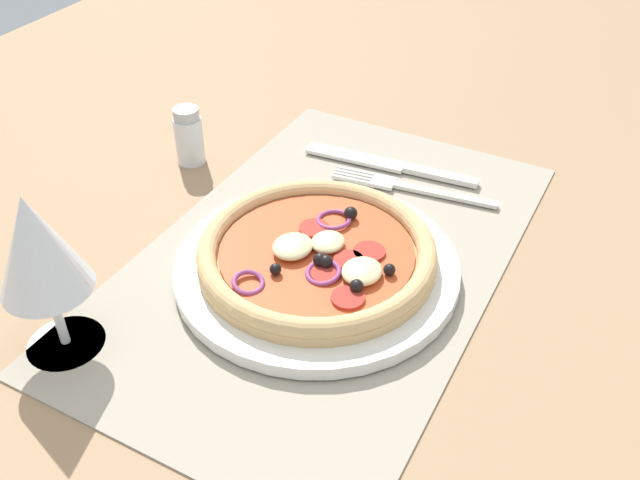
% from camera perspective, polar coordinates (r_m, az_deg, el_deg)
% --- Properties ---
extents(ground_plane, '(1.90, 1.40, 0.02)m').
position_cam_1_polar(ground_plane, '(0.69, 0.31, -2.18)').
color(ground_plane, '#9E7A56').
extents(placemat, '(0.51, 0.32, 0.00)m').
position_cam_1_polar(placemat, '(0.68, 0.31, -1.28)').
color(placemat, '#A39984').
rests_on(placemat, ground_plane).
extents(plate, '(0.26, 0.26, 0.01)m').
position_cam_1_polar(plate, '(0.65, -0.26, -2.16)').
color(plate, silver).
rests_on(plate, placemat).
extents(pizza, '(0.22, 0.22, 0.03)m').
position_cam_1_polar(pizza, '(0.64, -0.22, -1.02)').
color(pizza, tan).
rests_on(pizza, plate).
extents(fork, '(0.04, 0.18, 0.00)m').
position_cam_1_polar(fork, '(0.77, 6.75, 4.29)').
color(fork, silver).
rests_on(fork, placemat).
extents(knife, '(0.03, 0.20, 0.01)m').
position_cam_1_polar(knife, '(0.81, 5.49, 6.04)').
color(knife, silver).
rests_on(knife, placemat).
extents(wine_glass, '(0.07, 0.07, 0.15)m').
position_cam_1_polar(wine_glass, '(0.57, -21.74, -0.71)').
color(wine_glass, silver).
rests_on(wine_glass, ground_plane).
extents(pepper_shaker, '(0.03, 0.03, 0.07)m').
position_cam_1_polar(pepper_shaker, '(0.82, -10.46, 8.16)').
color(pepper_shaker, silver).
rests_on(pepper_shaker, ground_plane).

